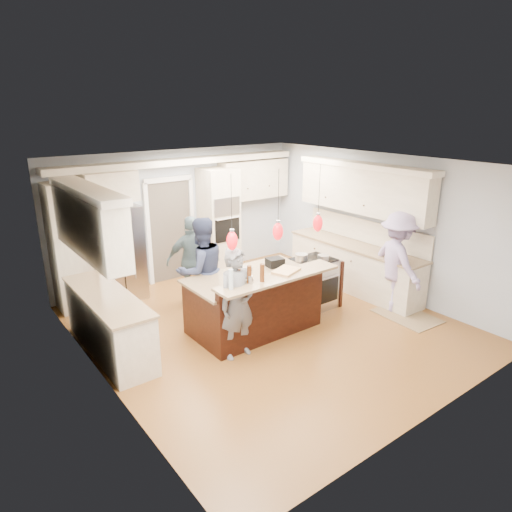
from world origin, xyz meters
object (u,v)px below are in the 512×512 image
(island_range, at_px, (313,283))
(person_far_left, at_px, (202,271))
(kitchen_island, at_px, (254,302))
(refrigerator, at_px, (116,254))
(person_bar_end, at_px, (237,303))

(island_range, xyz_separation_m, person_far_left, (-1.92, 0.70, 0.45))
(kitchen_island, relative_size, person_far_left, 1.15)
(person_far_left, bearing_deg, refrigerator, -64.50)
(kitchen_island, bearing_deg, person_far_left, 123.46)
(person_bar_end, bearing_deg, island_range, 15.11)
(person_bar_end, distance_m, person_far_left, 1.31)
(refrigerator, relative_size, person_bar_end, 1.08)
(refrigerator, xyz_separation_m, person_far_left, (0.79, -1.79, 0.01))
(island_range, height_order, person_far_left, person_far_left)
(kitchen_island, relative_size, island_range, 2.28)
(refrigerator, distance_m, island_range, 3.71)
(island_range, relative_size, person_far_left, 0.51)
(kitchen_island, bearing_deg, refrigerator, 116.89)
(refrigerator, height_order, person_bar_end, refrigerator)
(refrigerator, relative_size, island_range, 1.96)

